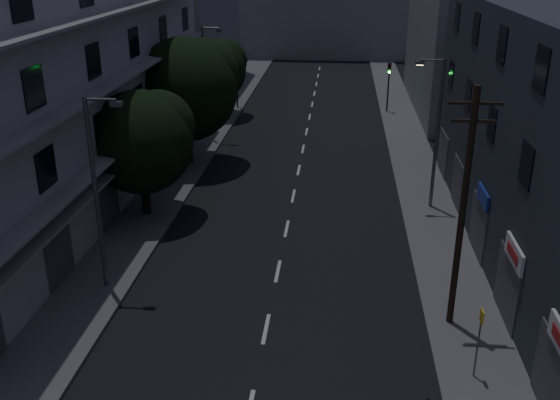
# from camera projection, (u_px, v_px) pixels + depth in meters

# --- Properties ---
(ground) EXTENTS (160.00, 160.00, 0.00)m
(ground) POSITION_uv_depth(u_px,v_px,m) (299.00, 167.00, 40.45)
(ground) COLOR black
(ground) RESTS_ON ground
(sidewalk_left) EXTENTS (3.00, 90.00, 0.15)m
(sidewalk_left) POSITION_uv_depth(u_px,v_px,m) (186.00, 163.00, 41.09)
(sidewalk_left) COLOR #565659
(sidewalk_left) RESTS_ON ground
(sidewalk_right) EXTENTS (3.00, 90.00, 0.15)m
(sidewalk_right) POSITION_uv_depth(u_px,v_px,m) (416.00, 170.00, 39.76)
(sidewalk_right) COLOR #565659
(sidewalk_right) RESTS_ON ground
(lane_markings) EXTENTS (0.15, 60.50, 0.01)m
(lane_markings) POSITION_uv_depth(u_px,v_px,m) (305.00, 140.00, 46.21)
(lane_markings) COLOR beige
(lane_markings) RESTS_ON ground
(building_left) EXTENTS (7.00, 36.00, 14.00)m
(building_left) POSITION_uv_depth(u_px,v_px,m) (62.00, 77.00, 32.42)
(building_left) COLOR #A3A39E
(building_left) RESTS_ON ground
(building_right) EXTENTS (6.19, 28.00, 11.00)m
(building_right) POSITION_uv_depth(u_px,v_px,m) (558.00, 140.00, 27.17)
(building_right) COLOR #282E36
(building_right) RESTS_ON ground
(building_far_left) EXTENTS (6.00, 20.00, 16.00)m
(building_far_left) POSITION_uv_depth(u_px,v_px,m) (191.00, 6.00, 59.69)
(building_far_left) COLOR slate
(building_far_left) RESTS_ON ground
(building_far_right) EXTENTS (6.00, 20.00, 13.00)m
(building_far_right) POSITION_uv_depth(u_px,v_px,m) (455.00, 33.00, 52.60)
(building_far_right) COLOR slate
(building_far_right) RESTS_ON ground
(building_far_end) EXTENTS (24.00, 8.00, 10.00)m
(building_far_end) POSITION_uv_depth(u_px,v_px,m) (323.00, 16.00, 80.03)
(building_far_end) COLOR slate
(building_far_end) RESTS_ON ground
(tree_near) EXTENTS (5.35, 5.35, 6.60)m
(tree_near) POSITION_uv_depth(u_px,v_px,m) (142.00, 138.00, 31.70)
(tree_near) COLOR black
(tree_near) RESTS_ON sidewalk_left
(tree_mid) EXTENTS (6.56, 6.56, 8.07)m
(tree_mid) POSITION_uv_depth(u_px,v_px,m) (187.00, 85.00, 39.26)
(tree_mid) COLOR black
(tree_mid) RESTS_ON sidewalk_left
(tree_far) EXTENTS (5.09, 5.09, 6.29)m
(tree_far) POSITION_uv_depth(u_px,v_px,m) (216.00, 67.00, 51.11)
(tree_far) COLOR black
(tree_far) RESTS_ON sidewalk_left
(traffic_signal_far_right) EXTENTS (0.28, 0.37, 4.10)m
(traffic_signal_far_right) POSITION_uv_depth(u_px,v_px,m) (389.00, 77.00, 52.51)
(traffic_signal_far_right) COLOR black
(traffic_signal_far_right) RESTS_ON sidewalk_right
(traffic_signal_far_left) EXTENTS (0.28, 0.37, 4.10)m
(traffic_signal_far_left) POSITION_uv_depth(u_px,v_px,m) (237.00, 74.00, 53.80)
(traffic_signal_far_left) COLOR black
(traffic_signal_far_left) RESTS_ON sidewalk_left
(street_lamp_left_near) EXTENTS (1.51, 0.25, 8.00)m
(street_lamp_left_near) POSITION_uv_depth(u_px,v_px,m) (98.00, 186.00, 24.50)
(street_lamp_left_near) COLOR #53545A
(street_lamp_left_near) RESTS_ON sidewalk_left
(street_lamp_right) EXTENTS (1.51, 0.25, 8.00)m
(street_lamp_right) POSITION_uv_depth(u_px,v_px,m) (436.00, 127.00, 32.42)
(street_lamp_right) COLOR #5B5C62
(street_lamp_right) RESTS_ON sidewalk_right
(street_lamp_left_far) EXTENTS (1.51, 0.25, 8.00)m
(street_lamp_left_far) POSITION_uv_depth(u_px,v_px,m) (206.00, 77.00, 44.73)
(street_lamp_left_far) COLOR slate
(street_lamp_left_far) RESTS_ON sidewalk_left
(utility_pole) EXTENTS (1.80, 0.24, 9.00)m
(utility_pole) POSITION_uv_depth(u_px,v_px,m) (463.00, 207.00, 21.83)
(utility_pole) COLOR black
(utility_pole) RESTS_ON sidewalk_right
(bus_stop_sign) EXTENTS (0.06, 0.35, 2.52)m
(bus_stop_sign) POSITION_uv_depth(u_px,v_px,m) (480.00, 331.00, 19.95)
(bus_stop_sign) COLOR #595B60
(bus_stop_sign) RESTS_ON sidewalk_right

